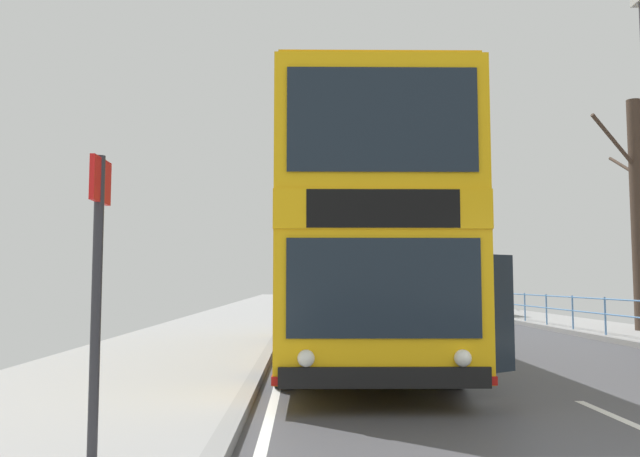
# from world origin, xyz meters

# --- Properties ---
(double_decker_bus_main) EXTENTS (3.28, 10.42, 4.36)m
(double_decker_bus_main) POSITION_xyz_m (-2.57, 7.75, 2.28)
(double_decker_bus_main) COLOR #F4B20F
(double_decker_bus_main) RESTS_ON ground
(background_bus_far_lane) EXTENTS (2.71, 10.28, 3.09)m
(background_bus_far_lane) POSITION_xyz_m (2.94, 27.04, 1.69)
(background_bus_far_lane) COLOR #19512D
(background_bus_far_lane) RESTS_ON ground
(pedestrian_railing_far_kerb) EXTENTS (0.05, 29.32, 1.00)m
(pedestrian_railing_far_kerb) POSITION_xyz_m (4.45, 16.45, 0.82)
(pedestrian_railing_far_kerb) COLOR #598CC6
(pedestrian_railing_far_kerb) RESTS_ON ground
(bus_stop_sign_near) EXTENTS (0.08, 0.44, 2.42)m
(bus_stop_sign_near) POSITION_xyz_m (-5.21, 0.38, 1.64)
(bus_stop_sign_near) COLOR #2D2D33
(bus_stop_sign_near) RESTS_ON ground
(bare_tree_far_00) EXTENTS (2.55, 2.33, 6.16)m
(bare_tree_far_00) POSITION_xyz_m (5.65, 36.67, 2.74)
(bare_tree_far_00) COLOR #4C3D2D
(bare_tree_far_00) RESTS_ON ground
(bare_tree_far_01) EXTENTS (1.79, 3.02, 5.20)m
(bare_tree_far_01) POSITION_xyz_m (5.83, 30.26, 2.71)
(bare_tree_far_01) COLOR #423328
(bare_tree_far_01) RESTS_ON ground
(bare_tree_far_02) EXTENTS (2.51, 2.57, 6.84)m
(bare_tree_far_02) POSITION_xyz_m (6.26, 13.86, 3.69)
(bare_tree_far_02) COLOR #423328
(bare_tree_far_02) RESTS_ON ground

